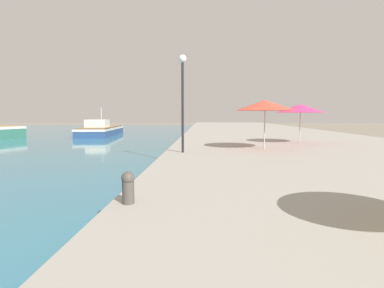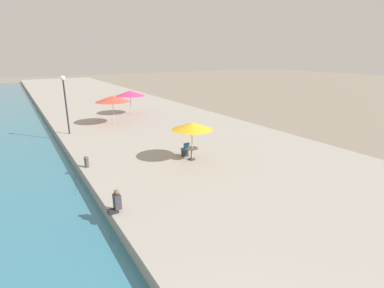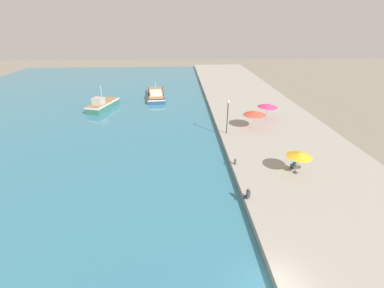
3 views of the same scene
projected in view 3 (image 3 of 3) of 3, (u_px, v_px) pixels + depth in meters
name	position (u px, v px, depth m)	size (l,w,h in m)	color
water_basin	(56.00, 108.00, 46.86)	(56.00, 90.00, 0.04)	teal
quay_promenade	(250.00, 103.00, 48.40)	(16.00, 90.00, 0.61)	#A39E93
fishing_boat_near	(103.00, 105.00, 45.73)	(4.62, 7.69, 4.19)	#33705B
fishing_boat_mid	(156.00, 94.00, 52.69)	(4.28, 11.05, 3.23)	navy
cafe_umbrella_pink	(299.00, 155.00, 24.80)	(2.43, 2.43, 2.32)	#B7B7B7
cafe_umbrella_white	(255.00, 113.00, 35.47)	(3.06, 3.06, 2.55)	#B7B7B7
cafe_umbrella_striped	(268.00, 105.00, 38.81)	(3.05, 3.05, 2.47)	#B7B7B7
cafe_table	(296.00, 168.00, 25.53)	(0.80, 0.80, 0.74)	#333338
cafe_chair_left	(293.00, 166.00, 26.27)	(0.42, 0.44, 0.91)	#2D2D33
person_at_quay	(248.00, 194.00, 21.90)	(0.53, 0.36, 0.98)	#232328
mooring_bollard	(235.00, 161.00, 27.13)	(0.26, 0.26, 0.65)	#4C4742
lamppost	(228.00, 111.00, 33.44)	(0.36, 0.36, 4.56)	#232328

